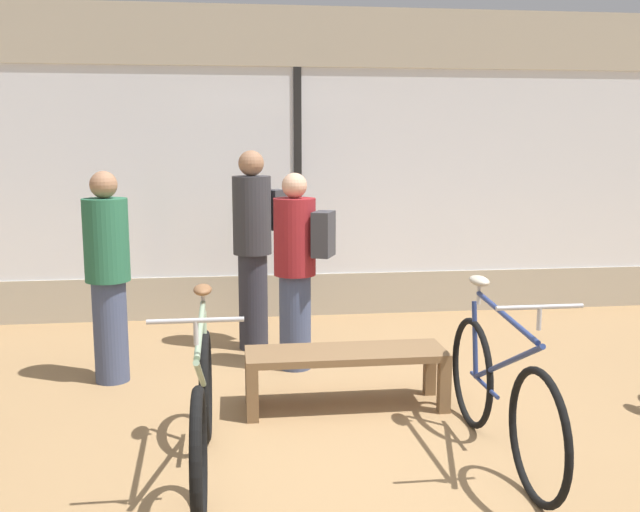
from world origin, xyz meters
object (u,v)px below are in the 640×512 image
object	(u,v)px
bicycle_left	(203,411)
customer_mid_floor	(297,265)
bicycle_right	(500,393)
display_bench	(346,360)
customer_near_rack	(108,273)
customer_by_window	(254,243)

from	to	relation	value
bicycle_left	customer_mid_floor	distance (m)	2.03
bicycle_right	customer_mid_floor	world-z (taller)	customer_mid_floor
bicycle_right	display_bench	xyz separation A→B (m)	(-0.77, 0.92, -0.06)
bicycle_left	customer_near_rack	xyz separation A→B (m)	(-0.77, 1.71, 0.48)
bicycle_right	customer_mid_floor	size ratio (longest dim) A/B	1.09
customer_near_rack	customer_mid_floor	distance (m)	1.48
customer_near_rack	customer_mid_floor	xyz separation A→B (m)	(1.47, 0.13, 0.01)
customer_near_rack	customer_by_window	bearing A→B (deg)	33.73
customer_by_window	display_bench	bearing A→B (deg)	-69.42
bicycle_right	customer_mid_floor	distance (m)	2.14
display_bench	customer_mid_floor	world-z (taller)	customer_mid_floor
bicycle_left	customer_by_window	distance (m)	2.56
customer_near_rack	bicycle_left	bearing A→B (deg)	-65.79
bicycle_right	customer_mid_floor	xyz separation A→B (m)	(-1.02, 1.83, 0.46)
bicycle_right	customer_near_rack	xyz separation A→B (m)	(-2.49, 1.69, 0.46)
customer_by_window	customer_mid_floor	xyz separation A→B (m)	(0.33, -0.63, -0.10)
bicycle_left	customer_near_rack	world-z (taller)	customer_near_rack
customer_by_window	customer_mid_floor	world-z (taller)	customer_by_window
bicycle_right	display_bench	distance (m)	1.20
customer_near_rack	display_bench	bearing A→B (deg)	-24.29
customer_by_window	customer_near_rack	bearing A→B (deg)	-146.27
display_bench	customer_mid_floor	xyz separation A→B (m)	(-0.25, 0.91, 0.52)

